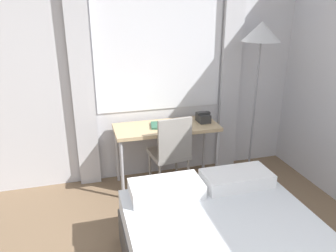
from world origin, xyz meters
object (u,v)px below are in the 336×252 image
telephone (203,117)px  book (160,125)px  standing_lamp (261,42)px  desk_chair (171,150)px  desk (166,131)px

telephone → book: (-0.53, -0.01, -0.04)m
standing_lamp → book: bearing=176.4°
desk_chair → standing_lamp: 1.55m
desk → book: 0.11m
desk_chair → telephone: 0.57m
desk → standing_lamp: (1.06, -0.07, 0.98)m
telephone → book: telephone is taller
telephone → book: bearing=-178.5°
desk_chair → telephone: size_ratio=5.21×
desk_chair → book: bearing=103.3°
telephone → standing_lamp: bearing=-8.0°
standing_lamp → book: (-1.14, 0.07, -0.90)m
standing_lamp → telephone: size_ratio=10.51×
desk → standing_lamp: 1.45m
standing_lamp → book: size_ratio=7.59×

